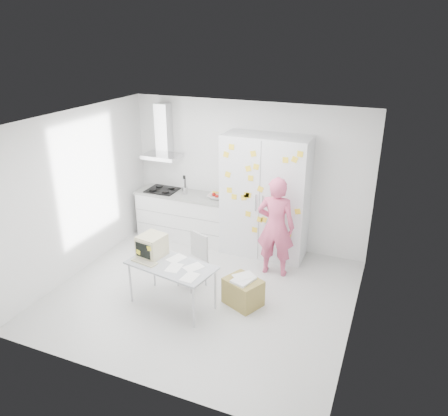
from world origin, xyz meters
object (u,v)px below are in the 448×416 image
at_px(person, 276,227).
at_px(chair, 194,257).
at_px(desk, 159,254).
at_px(cardboard_box, 243,291).

distance_m(person, chair, 1.41).
height_order(person, desk, person).
relative_size(desk, chair, 1.57).
height_order(chair, cardboard_box, chair).
bearing_deg(person, chair, 33.12).
bearing_deg(desk, person, 55.72).
bearing_deg(chair, desk, -95.59).
bearing_deg(person, cardboard_box, 76.34).
bearing_deg(chair, cardboard_box, 7.93).
height_order(person, chair, person).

